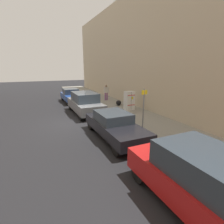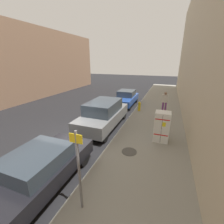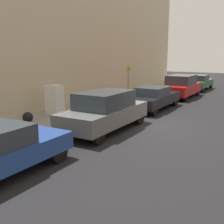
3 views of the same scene
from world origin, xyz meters
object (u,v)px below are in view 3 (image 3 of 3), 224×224
Objects in this scene: fire_hydrant at (10,134)px; parked_hatchback_blue at (1,150)px; parked_suv_red at (181,86)px; parked_suv_gray at (105,111)px; parked_sedan_green at (198,82)px; trash_bag at (28,117)px; discarded_refrigerator at (55,100)px; parked_sedan_dark at (153,98)px; street_sign_post at (128,83)px.

parked_hatchback_blue is at bearing -45.78° from fire_hydrant.
fire_hydrant is at bearing -96.28° from parked_suv_red.
parked_suv_gray is 16.55m from parked_sedan_green.
parked_suv_gray is at bearing 16.84° from trash_bag.
fire_hydrant is 4.11m from parked_suv_gray.
discarded_refrigerator is at bearing 91.10° from trash_bag.
parked_suv_gray is (3.65, -0.86, -0.04)m from discarded_refrigerator.
parked_suv_red reaches higher than parked_sedan_green.
trash_bag is at bearing 129.80° from parked_hatchback_blue.
parked_hatchback_blue is 16.58m from parked_suv_red.
discarded_refrigerator is at bearing -127.68° from parked_sedan_dark.
street_sign_post reaches higher than discarded_refrigerator.
parked_suv_gray is 11.14m from parked_suv_red.
street_sign_post is 7.09m from trash_bag.
parked_sedan_dark is at bearing -2.28° from street_sign_post.
parked_suv_gray reaches higher than parked_sedan_dark.
parked_sedan_green is at bearing 76.90° from discarded_refrigerator.
parked_suv_gray is at bearing 66.39° from fire_hydrant.
discarded_refrigerator is 0.33× the size of parked_suv_gray.
parked_hatchback_blue reaches higher than fire_hydrant.
parked_sedan_dark is (3.65, 4.73, -0.21)m from discarded_refrigerator.
trash_bag is 3.81m from parked_suv_gray.
street_sign_post reaches higher than parked_sedan_green.
parked_sedan_dark is 1.00× the size of parked_sedan_green.
parked_suv_red is at bearing 72.03° from street_sign_post.
street_sign_post is 1.95m from parked_sedan_dark.
street_sign_post is at bearing 177.72° from parked_sedan_dark.
parked_sedan_dark is (0.00, 11.02, -0.01)m from parked_hatchback_blue.
discarded_refrigerator reaches higher than fire_hydrant.
fire_hydrant is (0.14, -9.41, -0.97)m from street_sign_post.
street_sign_post is at bearing -107.97° from parked_suv_red.
discarded_refrigerator is 10.92m from parked_suv_red.
trash_bag is 0.10× the size of parked_suv_gray.
parked_hatchback_blue is at bearing -90.00° from parked_suv_gray.
trash_bag is at bearing -118.42° from parked_sedan_dark.
parked_suv_red is (1.78, 5.49, -0.63)m from street_sign_post.
fire_hydrant is 2.36m from parked_hatchback_blue.
trash_bag is 0.10× the size of parked_sedan_green.
street_sign_post is 9.46m from fire_hydrant.
trash_bag is at bearing -163.16° from parked_suv_gray.
parked_sedan_dark is 1.01× the size of parked_suv_red.
parked_sedan_dark is at bearing -90.00° from parked_suv_red.
discarded_refrigerator is at bearing 113.62° from fire_hydrant.
parked_sedan_green is (0.00, 10.96, 0.01)m from parked_sedan_dark.
parked_sedan_green is (1.64, 20.30, 0.19)m from fire_hydrant.
discarded_refrigerator is at bearing -111.33° from street_sign_post.
discarded_refrigerator is 7.28m from parked_hatchback_blue.
parked_suv_red is at bearing -90.00° from parked_sedan_green.
parked_sedan_dark is at bearing -90.00° from parked_sedan_green.
parked_suv_gray reaches higher than fire_hydrant.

